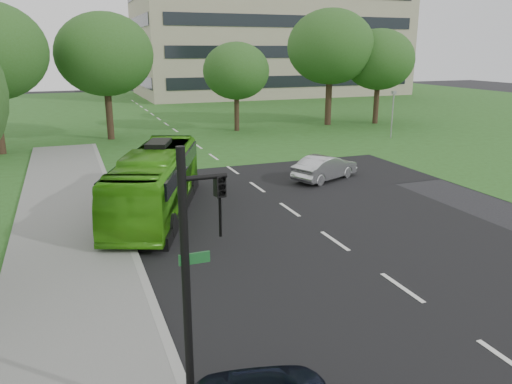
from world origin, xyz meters
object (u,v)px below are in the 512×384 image
tree_park_c (236,71)px  tree_park_e (379,60)px  tree_park_d (331,47)px  sedan (325,168)px  office_building (270,11)px  traffic_light (195,274)px  tree_park_b (105,55)px  bus (156,182)px  camera_pole (393,108)px

tree_park_c → tree_park_e: size_ratio=0.86×
tree_park_d → sedan: bearing=-119.1°
office_building → traffic_light: 73.91m
tree_park_c → tree_park_b: bearing=-177.3°
tree_park_e → sedan: tree_park_e is taller
sedan → traffic_light: traffic_light is taller
tree_park_d → office_building: bearing=76.9°
bus → camera_pole: (20.75, 12.25, 1.01)m
tree_park_c → traffic_light: tree_park_c is taller
office_building → tree_park_b: office_building is taller
tree_park_b → tree_park_e: bearing=0.1°
bus → camera_pole: bearing=51.8°
bus → traffic_light: size_ratio=1.85×
traffic_light → tree_park_e: bearing=37.5°
camera_pole → sedan: bearing=-163.6°
bus → sedan: bearing=35.5°
tree_park_d → tree_park_e: tree_park_d is taller
office_building → tree_park_c: 38.77m
sedan → traffic_light: bearing=120.1°
tree_park_e → bus: tree_park_e is taller
tree_park_b → tree_park_c: size_ratio=1.28×
office_building → camera_pole: size_ratio=10.83×
traffic_light → camera_pole: traffic_light is taller
tree_park_c → tree_park_d: bearing=2.6°
office_building → bus: 61.77m
tree_park_d → tree_park_e: size_ratio=1.20×
office_building → traffic_light: (-28.99, -67.35, -9.36)m
traffic_light → camera_pole: size_ratio=1.45×
tree_park_e → camera_pole: size_ratio=2.35×
tree_park_b → traffic_light: tree_park_b is taller
bus → sedan: (9.50, 2.41, -0.70)m
bus → office_building: bearing=84.4°
office_building → camera_pole: 43.68m
tree_park_d → traffic_light: (-21.16, -33.72, -3.89)m
tree_park_b → bus: bearing=-89.6°
tree_park_d → tree_park_b: bearing=-177.3°
office_building → traffic_light: office_building is taller
tree_park_c → sedan: (-0.98, -17.74, -4.38)m
tree_park_c → traffic_light: size_ratio=1.39×
tree_park_d → traffic_light: 39.99m
tree_park_b → tree_park_d: (19.76, 0.93, 0.59)m
tree_park_d → sedan: size_ratio=2.53×
tree_park_e → sedan: (-14.76, -17.28, -5.23)m
sedan → camera_pole: (11.25, 9.83, 1.71)m
tree_park_b → office_building: bearing=51.4°
tree_park_e → traffic_light: 41.84m
tree_park_b → camera_pole: 22.54m
tree_park_c → traffic_light: 35.45m
office_building → traffic_light: bearing=-113.3°
tree_park_c → camera_pole: size_ratio=2.01×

